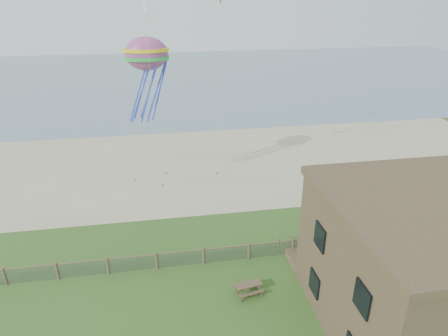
{
  "coord_description": "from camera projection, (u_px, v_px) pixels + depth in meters",
  "views": [
    {
      "loc": [
        -2.24,
        -15.0,
        16.4
      ],
      "look_at": [
        1.67,
        8.0,
        5.82
      ],
      "focal_mm": 32.0,
      "sensor_mm": 36.0,
      "label": 1
    }
  ],
  "objects": [
    {
      "name": "chainlink_fence",
      "position": [
        204.0,
        257.0,
        25.74
      ],
      "size": [
        36.2,
        0.2,
        1.25
      ],
      "primitive_type": null,
      "color": "#4D3F2B",
      "rests_on": "ground"
    },
    {
      "name": "motel_deck",
      "position": [
        396.0,
        249.0,
        26.95
      ],
      "size": [
        15.0,
        2.0,
        0.5
      ],
      "primitive_type": "cube",
      "color": "brown",
      "rests_on": "ground"
    },
    {
      "name": "sand_beach",
      "position": [
        185.0,
        165.0,
        40.33
      ],
      "size": [
        72.0,
        20.0,
        0.02
      ],
      "primitive_type": "cube",
      "color": "tan",
      "rests_on": "ground"
    },
    {
      "name": "ocean",
      "position": [
        167.0,
        77.0,
        79.84
      ],
      "size": [
        160.0,
        68.0,
        0.02
      ],
      "primitive_type": "cube",
      "color": "slate",
      "rests_on": "ground"
    },
    {
      "name": "octopus_kite",
      "position": [
        148.0,
        78.0,
        30.58
      ],
      "size": [
        3.49,
        2.53,
        6.99
      ],
      "primitive_type": null,
      "rotation": [
        0.0,
        0.0,
        -0.04
      ],
      "color": "orange"
    },
    {
      "name": "ground",
      "position": [
        218.0,
        336.0,
        20.58
      ],
      "size": [
        160.0,
        160.0,
        0.0
      ],
      "primitive_type": "plane",
      "color": "#31551D",
      "rests_on": "ground"
    },
    {
      "name": "picnic_table",
      "position": [
        248.0,
        290.0,
        23.26
      ],
      "size": [
        1.71,
        1.4,
        0.65
      ],
      "primitive_type": null,
      "rotation": [
        0.0,
        0.0,
        0.17
      ],
      "color": "brown",
      "rests_on": "ground"
    }
  ]
}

